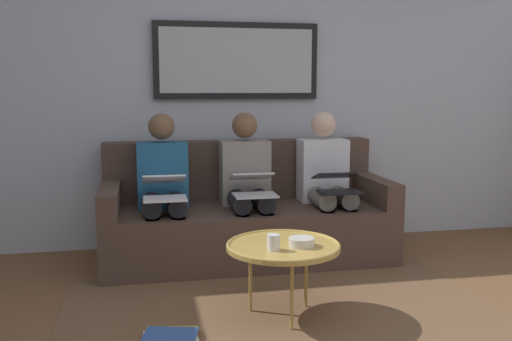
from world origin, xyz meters
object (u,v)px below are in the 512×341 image
object	(u,v)px
person_left	(326,179)
coffee_table	(283,247)
person_middle	(247,182)
person_right	(163,185)
laptop_white	(164,187)
magazine_stack	(170,337)
couch	(246,218)
cup	(273,242)
laptop_silver	(253,184)
bowl	(301,242)
framed_mirror	(237,61)
laptop_black	(337,183)

from	to	relation	value
person_left	coffee_table	bearing A→B (deg)	60.77
person_middle	person_right	bearing A→B (deg)	0.00
laptop_white	person_middle	bearing A→B (deg)	-160.01
person_middle	magazine_stack	xyz separation A→B (m)	(0.67, 1.36, -0.58)
coffee_table	magazine_stack	xyz separation A→B (m)	(0.66, 0.21, -0.40)
person_right	laptop_white	xyz separation A→B (m)	(0.00, 0.23, 0.02)
couch	person_right	size ratio (longest dim) A/B	1.93
person_left	person_middle	xyz separation A→B (m)	(0.64, 0.00, 0.00)
person_middle	laptop_white	xyz separation A→B (m)	(0.64, 0.23, 0.02)
coffee_table	person_left	world-z (taller)	person_left
person_middle	cup	bearing A→B (deg)	86.27
coffee_table	person_middle	world-z (taller)	person_middle
magazine_stack	cup	bearing A→B (deg)	-168.95
coffee_table	person_left	distance (m)	1.33
magazine_stack	laptop_white	bearing A→B (deg)	-91.30
coffee_table	magazine_stack	bearing A→B (deg)	17.73
laptop_silver	laptop_white	xyz separation A→B (m)	(0.64, -0.00, -0.00)
magazine_stack	person_right	bearing A→B (deg)	-91.08
laptop_silver	person_right	distance (m)	0.68
bowl	laptop_white	bearing A→B (deg)	-52.88
cup	person_middle	bearing A→B (deg)	-93.73
person_left	magazine_stack	xyz separation A→B (m)	(1.31, 1.36, -0.58)
person_left	laptop_white	xyz separation A→B (m)	(1.28, 0.23, 0.02)
couch	magazine_stack	bearing A→B (deg)	65.04
bowl	laptop_silver	xyz separation A→B (m)	(0.09, -0.97, 0.17)
couch	cup	size ratio (longest dim) A/B	24.44
laptop_silver	person_middle	bearing A→B (deg)	-90.00
framed_mirror	person_left	size ratio (longest dim) A/B	1.20
coffee_table	laptop_black	xyz separation A→B (m)	(-0.64, -0.90, 0.20)
framed_mirror	coffee_table	size ratio (longest dim) A/B	2.07
couch	person_left	size ratio (longest dim) A/B	1.93
coffee_table	magazine_stack	size ratio (longest dim) A/B	2.07
couch	laptop_white	bearing A→B (deg)	25.23
laptop_black	laptop_white	world-z (taller)	laptop_white
couch	person_left	bearing A→B (deg)	173.87
coffee_table	laptop_silver	xyz separation A→B (m)	(-0.00, -0.91, 0.21)
person_right	laptop_white	world-z (taller)	person_right
coffee_table	person_left	xyz separation A→B (m)	(-0.64, -1.15, 0.19)
bowl	person_middle	world-z (taller)	person_middle
coffee_table	bowl	distance (m)	0.12
laptop_silver	magazine_stack	size ratio (longest dim) A/B	1.17
bowl	magazine_stack	size ratio (longest dim) A/B	0.46
person_right	laptop_silver	bearing A→B (deg)	159.72
laptop_black	person_middle	distance (m)	0.69
cup	laptop_black	distance (m)	1.24
person_middle	person_right	size ratio (longest dim) A/B	1.00
person_middle	laptop_white	bearing A→B (deg)	19.99
coffee_table	laptop_black	bearing A→B (deg)	-125.42
couch	laptop_white	distance (m)	0.78
bowl	laptop_white	size ratio (longest dim) A/B	0.39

